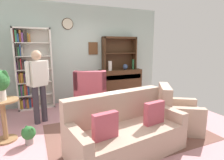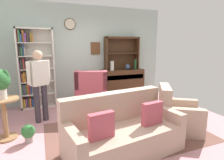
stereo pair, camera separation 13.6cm
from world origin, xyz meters
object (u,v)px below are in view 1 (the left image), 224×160
sideboard (120,82)px  vase_tall (110,66)px  armchair_floral (177,115)px  book_stack (105,105)px  potted_plant_small (29,134)px  bookshelf (31,69)px  wingback_chair (91,96)px  couch_floral (125,132)px  coffee_table (106,111)px  sideboard_hutch (119,49)px  bottle_wine (133,64)px  plant_stand (4,116)px  vase_round (125,67)px  person_reading (38,82)px

sideboard → vase_tall: (-0.39, -0.08, 0.55)m
armchair_floral → book_stack: armchair_floral is taller
vase_tall → potted_plant_small: size_ratio=0.89×
bookshelf → potted_plant_small: bearing=-93.1°
sideboard → wingback_chair: 1.40m
couch_floral → armchair_floral: size_ratio=1.79×
coffee_table → book_stack: 0.13m
couch_floral → sideboard_hutch: bearing=65.8°
bookshelf → coffee_table: bookshelf is taller
bookshelf → wingback_chair: bookshelf is taller
couch_floral → book_stack: 0.98m
bottle_wine → couch_floral: bearing=-122.3°
bookshelf → couch_floral: 3.17m
plant_stand → sideboard: bearing=27.5°
vase_round → person_reading: bearing=-160.1°
couch_floral → book_stack: size_ratio=8.63×
vase_round → book_stack: vase_round is taller
person_reading → coffee_table: person_reading is taller
plant_stand → sideboard_hutch: bearing=29.1°
person_reading → book_stack: bearing=-32.1°
sideboard → couch_floral: 3.00m
sideboard_hutch → wingback_chair: 1.87m
bookshelf → bottle_wine: bookshelf is taller
wingback_chair → person_reading: 1.36m
bookshelf → plant_stand: (-0.48, -1.66, -0.60)m
armchair_floral → person_reading: person_reading is taller
coffee_table → person_reading: bearing=146.3°
sideboard → armchair_floral: sideboard is taller
sideboard_hutch → vase_tall: sideboard_hutch is taller
sideboard_hutch → vase_round: size_ratio=6.47×
bottle_wine → person_reading: (-2.82, -0.91, -0.17)m
book_stack → bookshelf: bearing=126.0°
sideboard → book_stack: size_ratio=5.89×
vase_tall → coffee_table: vase_tall is taller
couch_floral → coffee_table: couch_floral is taller
bookshelf → potted_plant_small: (-0.11, -1.96, -0.87)m
couch_floral → plant_stand: (-1.77, 1.13, 0.15)m
bookshelf → plant_stand: 1.83m
couch_floral → wingback_chair: 2.01m
bookshelf → plant_stand: size_ratio=2.81×
coffee_table → couch_floral: bearing=-92.8°
vase_round → sideboard_hutch: bearing=126.5°
vase_round → wingback_chair: 1.60m
plant_stand → book_stack: plant_stand is taller
vase_round → plant_stand: bearing=-154.5°
couch_floral → person_reading: person_reading is taller
vase_tall → wingback_chair: 1.23m
sideboard → book_stack: sideboard is taller
sideboard_hutch → armchair_floral: 2.84m
sideboard_hutch → plant_stand: (-3.04, -1.69, -1.10)m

